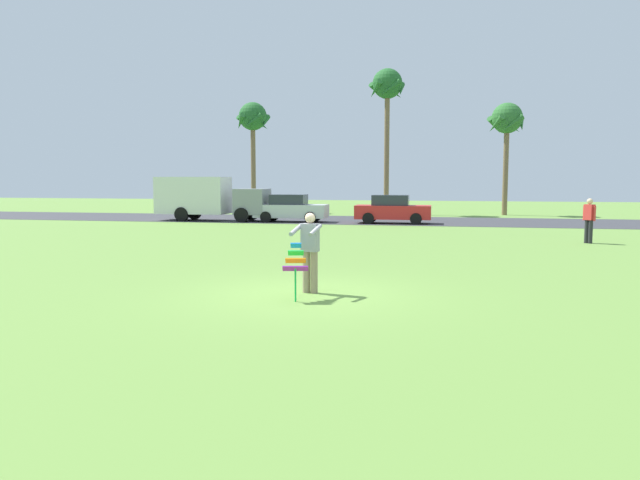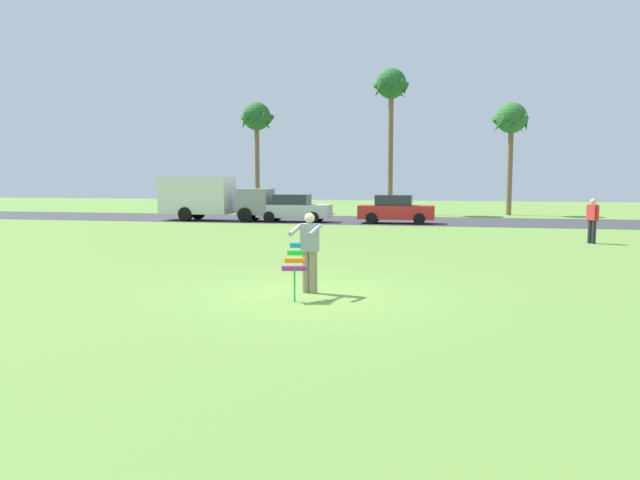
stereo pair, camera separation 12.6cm
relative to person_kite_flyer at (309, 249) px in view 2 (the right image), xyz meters
name	(u,v)px [view 2 (the right image)]	position (x,y,z in m)	size (l,w,h in m)	color
ground_plane	(305,294)	(-0.06, -0.14, -0.95)	(120.00, 120.00, 0.00)	olive
road_strip	(403,221)	(-0.06, 23.75, -0.95)	(120.00, 8.00, 0.01)	#38383D
person_kite_flyer	(309,249)	(0.00, 0.00, 0.00)	(0.61, 0.71, 1.73)	gray
kite_held	(295,263)	(-0.10, -0.82, -0.18)	(0.53, 0.70, 1.14)	blue
parked_truck_grey_van	(210,197)	(-11.40, 21.35, 0.46)	(6.72, 2.17, 2.62)	gray
parked_car_silver	(294,209)	(-6.17, 21.35, -0.18)	(4.23, 1.89, 1.60)	silver
parked_car_red	(396,210)	(-0.25, 21.35, -0.18)	(4.23, 1.90, 1.60)	red
palm_tree_left_near	(257,121)	(-11.75, 31.25, 5.91)	(2.58, 2.71, 8.26)	brown
palm_tree_right_near	(391,91)	(-1.58, 30.57, 7.71)	(2.58, 2.71, 10.22)	brown
palm_tree_centre_far	(511,122)	(6.62, 31.32, 5.43)	(2.58, 2.71, 7.74)	brown
person_walker_near	(592,219)	(8.16, 12.28, -0.02)	(0.39, 0.47, 1.73)	#26262B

